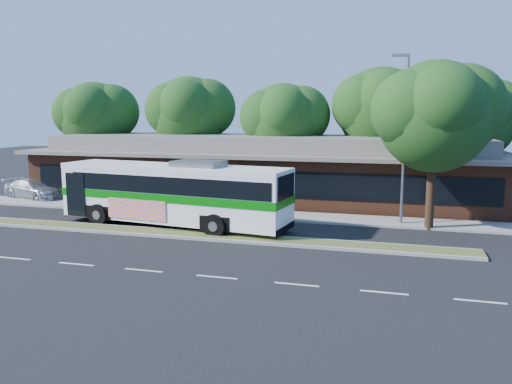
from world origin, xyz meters
TOP-DOWN VIEW (x-y plane):
  - ground at (0.00, 0.00)m, footprint 120.00×120.00m
  - median_strip at (0.00, 0.60)m, footprint 26.00×1.10m
  - sidewalk at (0.00, 6.40)m, footprint 44.00×2.60m
  - parking_lot at (-18.00, 10.00)m, footprint 14.00×12.00m
  - plaza_building at (0.00, 12.99)m, footprint 33.20×11.20m
  - lamp_post at (9.56, 6.00)m, footprint 0.93×0.18m
  - tree_bg_a at (-14.58, 15.14)m, footprint 6.47×5.80m
  - tree_bg_b at (-6.57, 16.14)m, footprint 6.69×6.00m
  - tree_bg_c at (1.40, 15.13)m, footprint 6.24×5.60m
  - tree_bg_d at (8.45, 16.15)m, footprint 6.91×6.20m
  - tree_bg_e at (14.42, 15.14)m, footprint 6.47×5.80m
  - transit_bus at (-2.11, 2.39)m, footprint 13.04×4.41m
  - sedan at (-15.50, 7.80)m, footprint 5.25×3.13m
  - sidewalk_tree at (11.41, 5.44)m, footprint 6.31×5.66m

SIDE VIEW (x-z plane):
  - ground at x=0.00m, z-range 0.00..0.00m
  - parking_lot at x=-18.00m, z-range 0.00..0.01m
  - sidewalk at x=0.00m, z-range 0.00..0.12m
  - median_strip at x=0.00m, z-range 0.00..0.15m
  - sedan at x=-15.50m, z-range 0.00..1.43m
  - transit_bus at x=-2.11m, z-range 0.20..3.80m
  - plaza_building at x=0.00m, z-range -0.10..4.35m
  - lamp_post at x=9.56m, z-range 0.37..9.44m
  - tree_bg_c at x=1.40m, z-range 1.46..9.72m
  - tree_bg_e at x=14.42m, z-range 1.49..10.00m
  - tree_bg_a at x=-14.58m, z-range 1.55..10.18m
  - sidewalk_tree at x=11.41m, z-range 1.64..10.31m
  - tree_bg_b at x=-6.57m, z-range 1.64..10.64m
  - tree_bg_d at x=8.45m, z-range 1.73..11.10m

